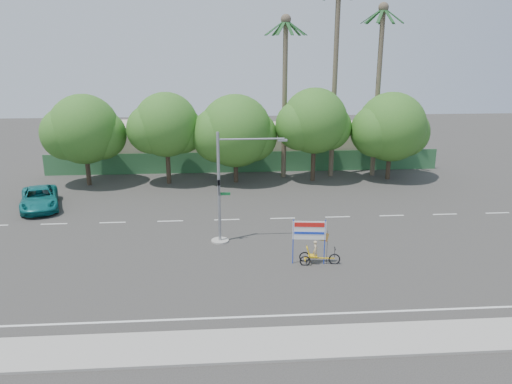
{
  "coord_description": "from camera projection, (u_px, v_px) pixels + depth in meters",
  "views": [
    {
      "loc": [
        -2.37,
        -25.46,
        12.11
      ],
      "look_at": [
        -0.28,
        3.08,
        3.5
      ],
      "focal_mm": 35.0,
      "sensor_mm": 36.0,
      "label": 1
    }
  ],
  "objects": [
    {
      "name": "building_left",
      "position": [
        146.0,
        144.0,
        51.52
      ],
      "size": [
        12.0,
        8.0,
        4.0
      ],
      "primitive_type": "cube",
      "color": "beige",
      "rests_on": "ground"
    },
    {
      "name": "tree_left",
      "position": [
        166.0,
        127.0,
        43.21
      ],
      "size": [
        6.66,
        5.6,
        8.07
      ],
      "color": "#473828",
      "rests_on": "ground"
    },
    {
      "name": "building_right",
      "position": [
        318.0,
        144.0,
        52.84
      ],
      "size": [
        14.0,
        8.0,
        3.6
      ],
      "primitive_type": "cube",
      "color": "beige",
      "rests_on": "ground"
    },
    {
      "name": "palm_tall",
      "position": [
        336.0,
        62.0,
        44.13
      ],
      "size": [
        3.73,
        3.79,
        17.45
      ],
      "color": "#70604C",
      "rests_on": "ground"
    },
    {
      "name": "palm_short",
      "position": [
        285.0,
        80.0,
        44.28
      ],
      "size": [
        3.73,
        3.79,
        14.45
      ],
      "color": "#70604C",
      "rests_on": "ground"
    },
    {
      "name": "trike_billboard",
      "position": [
        313.0,
        246.0,
        28.13
      ],
      "size": [
        2.74,
        0.77,
        2.7
      ],
      "rotation": [
        0.0,
        0.0,
        -0.12
      ],
      "color": "black",
      "rests_on": "ground"
    },
    {
      "name": "tree_center",
      "position": [
        235.0,
        133.0,
        43.8
      ],
      "size": [
        7.62,
        6.4,
        7.85
      ],
      "color": "#473828",
      "rests_on": "ground"
    },
    {
      "name": "sidewalk_near",
      "position": [
        281.0,
        344.0,
        20.78
      ],
      "size": [
        50.0,
        2.4,
        0.12
      ],
      "primitive_type": "cube",
      "color": "gray",
      "rests_on": "ground"
    },
    {
      "name": "palm_mid",
      "position": [
        379.0,
        74.0,
        44.72
      ],
      "size": [
        3.73,
        3.79,
        15.45
      ],
      "color": "#70604C",
      "rests_on": "ground"
    },
    {
      "name": "tree_far_left",
      "position": [
        84.0,
        131.0,
        42.8
      ],
      "size": [
        7.14,
        6.0,
        7.96
      ],
      "color": "#473828",
      "rests_on": "ground"
    },
    {
      "name": "pickup_truck",
      "position": [
        39.0,
        198.0,
        37.7
      ],
      "size": [
        4.17,
        6.18,
        1.57
      ],
      "primitive_type": "imported",
      "rotation": [
        0.0,
        0.0,
        0.3
      ],
      "color": "#0F6C6C",
      "rests_on": "ground"
    },
    {
      "name": "tree_right",
      "position": [
        314.0,
        123.0,
        44.06
      ],
      "size": [
        6.9,
        5.8,
        8.36
      ],
      "color": "#473828",
      "rests_on": "ground"
    },
    {
      "name": "fence",
      "position": [
        245.0,
        162.0,
        48.21
      ],
      "size": [
        38.0,
        0.08,
        2.0
      ],
      "primitive_type": "cube",
      "color": "#336B3D",
      "rests_on": "ground"
    },
    {
      "name": "ground",
      "position": [
        265.0,
        267.0,
        27.96
      ],
      "size": [
        120.0,
        120.0,
        0.0
      ],
      "primitive_type": "plane",
      "color": "#33302D",
      "rests_on": "ground"
    },
    {
      "name": "tree_far_right",
      "position": [
        391.0,
        129.0,
        44.72
      ],
      "size": [
        7.38,
        6.2,
        7.94
      ],
      "color": "#473828",
      "rests_on": "ground"
    },
    {
      "name": "traffic_signal",
      "position": [
        224.0,
        197.0,
        30.78
      ],
      "size": [
        4.72,
        1.1,
        7.0
      ],
      "color": "gray",
      "rests_on": "ground"
    }
  ]
}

